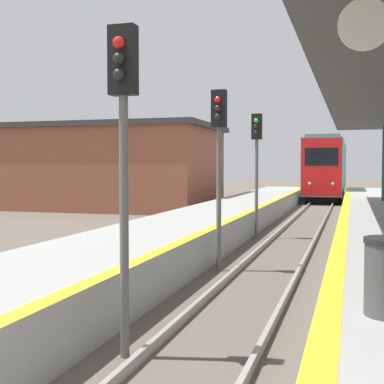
{
  "coord_description": "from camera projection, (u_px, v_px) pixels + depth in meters",
  "views": [
    {
      "loc": [
        1.89,
        -2.06,
        2.56
      ],
      "look_at": [
        -3.33,
        15.34,
        1.66
      ],
      "focal_mm": 50.0,
      "sensor_mm": 36.0,
      "label": 1
    }
  ],
  "objects": [
    {
      "name": "train",
      "position": [
        328.0,
        168.0,
        42.93
      ],
      "size": [
        2.62,
        18.81,
        4.62
      ],
      "color": "black",
      "rests_on": "ground"
    },
    {
      "name": "signal_near",
      "position": [
        123.0,
        127.0,
        6.98
      ],
      "size": [
        0.36,
        0.31,
        4.38
      ],
      "color": "#595959",
      "rests_on": "ground"
    },
    {
      "name": "signal_mid",
      "position": [
        219.0,
        145.0,
        12.88
      ],
      "size": [
        0.36,
        0.31,
        4.38
      ],
      "color": "#595959",
      "rests_on": "ground"
    },
    {
      "name": "signal_far",
      "position": [
        257.0,
        151.0,
        18.76
      ],
      "size": [
        0.36,
        0.31,
        4.38
      ],
      "color": "#595959",
      "rests_on": "ground"
    },
    {
      "name": "station_building",
      "position": [
        108.0,
        167.0,
        32.34
      ],
      "size": [
        13.09,
        8.33,
        4.97
      ],
      "color": "brown",
      "rests_on": "ground"
    }
  ]
}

